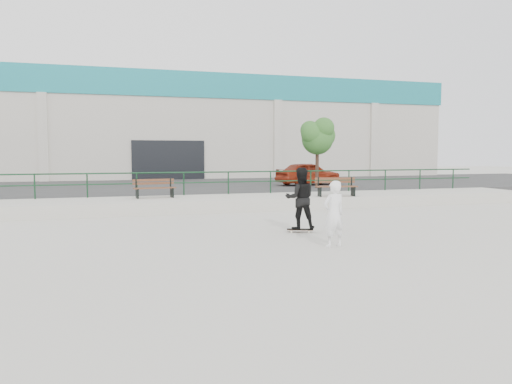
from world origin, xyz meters
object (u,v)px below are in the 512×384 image
object	(u,v)px
bench_left	(154,188)
skateboard	(300,230)
red_car	(308,174)
bench_right	(336,187)
standing_skater	(300,198)
seated_skater	(334,214)
tree	(318,135)

from	to	relation	value
bench_left	skateboard	xyz separation A→B (m)	(3.57, -7.15, -0.82)
red_car	bench_right	bearing A→B (deg)	153.96
bench_right	skateboard	bearing A→B (deg)	-114.47
red_car	skateboard	distance (m)	14.06
standing_skater	seated_skater	bearing A→B (deg)	101.82
bench_right	standing_skater	size ratio (longest dim) A/B	1.00
bench_left	seated_skater	xyz separation A→B (m)	(3.49, -9.57, -0.06)
skateboard	seated_skater	size ratio (longest dim) A/B	0.48
bench_left	bench_right	bearing A→B (deg)	-16.64
tree	seated_skater	distance (m)	14.25
tree	red_car	distance (m)	3.10
bench_left	skateboard	bearing A→B (deg)	-68.81
bench_right	skateboard	world-z (taller)	bench_right
red_car	skateboard	size ratio (longest dim) A/B	4.83
bench_left	standing_skater	size ratio (longest dim) A/B	0.96
standing_skater	red_car	bearing A→B (deg)	-100.41
seated_skater	red_car	bearing A→B (deg)	-121.13
tree	seated_skater	size ratio (longest dim) A/B	2.20
seated_skater	bench_right	bearing A→B (deg)	-126.83
tree	bench_right	bearing A→B (deg)	-105.11
bench_right	seated_skater	world-z (taller)	seated_skater
red_car	skateboard	bearing A→B (deg)	143.76
bench_right	tree	size ratio (longest dim) A/B	0.50
bench_left	seated_skater	bearing A→B (deg)	-75.27
standing_skater	tree	bearing A→B (deg)	-102.91
seated_skater	skateboard	bearing A→B (deg)	-102.11
seated_skater	standing_skater	bearing A→B (deg)	-102.11
bench_left	standing_skater	xyz separation A→B (m)	(3.57, -7.15, 0.12)
bench_left	red_car	bearing A→B (deg)	26.01
skateboard	bench_right	bearing A→B (deg)	74.86
bench_left	tree	xyz separation A→B (m)	(8.84, 3.41, 2.37)
red_car	standing_skater	xyz separation A→B (m)	(-5.71, -12.80, -0.15)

